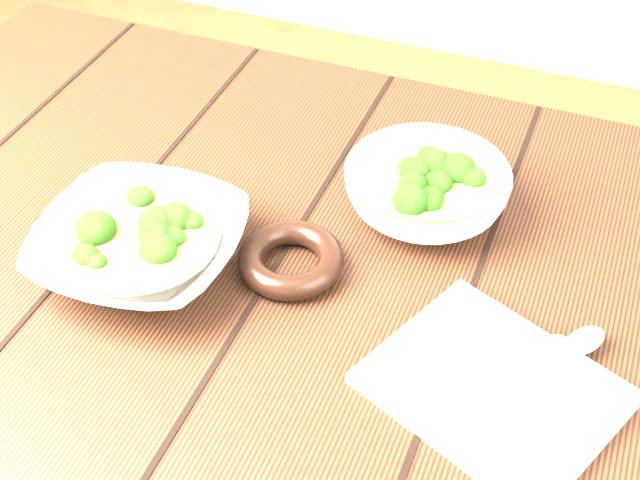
# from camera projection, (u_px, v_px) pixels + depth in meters

# --- Properties ---
(table) EXTENTS (1.20, 0.80, 0.75)m
(table) POSITION_uv_depth(u_px,v_px,m) (295.00, 348.00, 1.00)
(table) COLOR #331A0E
(table) RESTS_ON ground
(soup_bowl_front) EXTENTS (0.22, 0.22, 0.06)m
(soup_bowl_front) POSITION_uv_depth(u_px,v_px,m) (140.00, 245.00, 0.91)
(soup_bowl_front) COLOR silver
(soup_bowl_front) RESTS_ON table
(soup_bowl_back) EXTENTS (0.23, 0.23, 0.06)m
(soup_bowl_back) POSITION_uv_depth(u_px,v_px,m) (426.00, 190.00, 0.97)
(soup_bowl_back) COLOR silver
(soup_bowl_back) RESTS_ON table
(trivet) EXTENTS (0.13, 0.13, 0.03)m
(trivet) POSITION_uv_depth(u_px,v_px,m) (291.00, 259.00, 0.92)
(trivet) COLOR black
(trivet) RESTS_ON table
(napkin) EXTENTS (0.26, 0.24, 0.01)m
(napkin) POSITION_uv_depth(u_px,v_px,m) (494.00, 388.00, 0.81)
(napkin) COLOR beige
(napkin) RESTS_ON table
(spoon_left) EXTENTS (0.12, 0.14, 0.01)m
(spoon_left) POSITION_uv_depth(u_px,v_px,m) (518.00, 362.00, 0.82)
(spoon_left) COLOR #AEAB99
(spoon_left) RESTS_ON napkin
(spoon_right) EXTENTS (0.10, 0.16, 0.01)m
(spoon_right) POSITION_uv_depth(u_px,v_px,m) (560.00, 357.00, 0.82)
(spoon_right) COLOR #AEAB99
(spoon_right) RESTS_ON napkin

